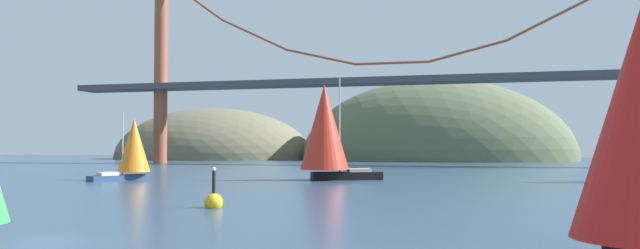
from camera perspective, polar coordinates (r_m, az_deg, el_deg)
ground_plane at (r=25.50m, az=-25.02°, el=-10.09°), size 360.00×360.00×0.00m
headland_left at (r=170.05m, az=-9.95°, el=-3.17°), size 55.77×44.00×27.81m
headland_center at (r=154.87m, az=10.69°, el=-3.29°), size 68.05×44.00×40.55m
suspension_bridge at (r=116.38m, az=6.75°, el=4.89°), size 133.37×6.00×39.64m
sailboat_orange_sail at (r=67.93m, az=-17.16°, el=-2.09°), size 5.34×7.04×7.16m
sailboat_scarlet_sail at (r=64.66m, az=0.53°, el=-0.44°), size 9.46×6.90×10.90m
channel_buoy at (r=36.77m, az=-9.93°, el=-7.11°), size 1.10×1.10×2.64m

